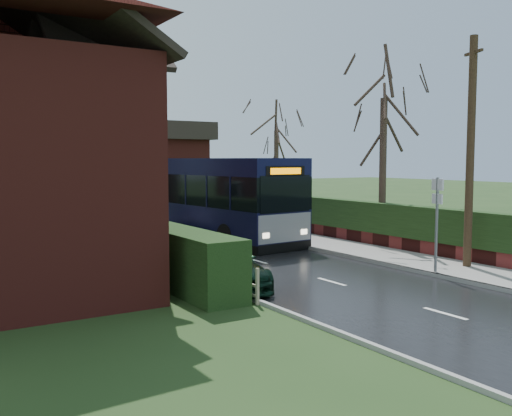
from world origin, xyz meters
TOP-DOWN VIEW (x-y plane):
  - ground at (0.00, 0.00)m, footprint 140.00×140.00m
  - road at (0.00, 10.00)m, footprint 6.00×100.00m
  - pavement at (4.25, 10.00)m, footprint 2.50×100.00m
  - kerb_right at (3.05, 10.00)m, footprint 0.12×100.00m
  - kerb_left at (-3.05, 10.00)m, footprint 0.12×100.00m
  - front_hedge at (-3.90, 5.00)m, footprint 1.20×16.00m
  - picket_fence at (-3.15, 5.00)m, footprint 0.10×16.00m
  - right_wall_hedge at (5.80, 10.00)m, footprint 0.60×50.00m
  - bus at (1.30, 8.68)m, footprint 3.73×11.93m
  - car_silver at (-1.50, 8.73)m, footprint 2.38×4.46m
  - car_green at (-2.90, -0.75)m, footprint 2.33×4.39m
  - car_distant at (-0.54, 43.63)m, footprint 1.37×3.68m
  - bus_stop_sign at (3.20, -3.00)m, footprint 0.12×0.45m
  - telegraph_pole at (4.80, -2.89)m, footprint 0.43×0.90m
  - tree_right_near at (6.00, 2.10)m, footprint 3.92×3.92m
  - tree_right_far at (9.00, 14.05)m, footprint 3.87×3.87m

SIDE VIEW (x-z plane):
  - ground at x=0.00m, z-range 0.00..0.00m
  - road at x=0.00m, z-range 0.00..0.02m
  - kerb_left at x=-3.05m, z-range 0.00..0.10m
  - pavement at x=4.25m, z-range 0.00..0.14m
  - kerb_right at x=3.05m, z-range 0.00..0.14m
  - picket_fence at x=-3.15m, z-range 0.00..0.90m
  - car_distant at x=-0.54m, z-range 0.00..1.20m
  - car_green at x=-2.90m, z-range 0.00..1.21m
  - car_silver at x=-1.50m, z-range 0.00..1.45m
  - front_hedge at x=-3.90m, z-range 0.00..1.60m
  - right_wall_hedge at x=5.80m, z-range 0.12..1.92m
  - bus at x=1.30m, z-range -0.01..3.55m
  - bus_stop_sign at x=3.20m, z-range 0.47..3.46m
  - telegraph_pole at x=4.80m, z-range 0.04..7.37m
  - tree_right_far at x=9.00m, z-range 1.85..9.33m
  - tree_right_near at x=6.00m, z-range 2.09..10.56m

